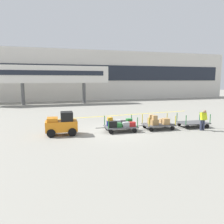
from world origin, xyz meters
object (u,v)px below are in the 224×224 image
Objects in this scene: baggage_cart_tail at (193,123)px; safety_cone_near at (49,123)px; baggage_cart_lead at (120,125)px; baggage_cart_middle at (158,123)px; baggage_handler at (203,119)px; baggage_tug at (62,124)px.

safety_cone_near is (-10.99, 3.28, -0.07)m from baggage_cart_tail.
baggage_cart_middle is at bearing -2.25° from baggage_cart_lead.
baggage_handler is 11.85m from safety_cone_near.
baggage_cart_middle reaches higher than baggage_cart_lead.
baggage_cart_middle is 5.50× the size of safety_cone_near.
baggage_cart_lead is at bearing 178.11° from baggage_cart_tail.
baggage_cart_tail is (6.01, -0.20, -0.16)m from baggage_cart_lead.
baggage_tug is 0.71× the size of baggage_cart_middle.
baggage_tug is 7.13m from baggage_cart_middle.
baggage_cart_middle is at bearing -21.91° from safety_cone_near.
baggage_cart_lead is 2.99m from baggage_cart_middle.
baggage_cart_lead is 6.15m from baggage_handler.
safety_cone_near is at bearing 163.36° from baggage_cart_tail.
baggage_cart_lead is 6.02m from baggage_cart_tail.
baggage_handler is (2.99, -1.30, 0.34)m from baggage_cart_middle.
baggage_handler is at bearing -22.37° from safety_cone_near.
baggage_cart_lead is at bearing -1.98° from baggage_tug.
baggage_handler is (5.97, -1.42, 0.36)m from baggage_cart_lead.
baggage_cart_lead is 1.00× the size of baggage_cart_tail.
baggage_cart_lead is at bearing 177.75° from baggage_cart_middle.
baggage_cart_middle is (2.99, -0.12, 0.02)m from baggage_cart_lead.
baggage_cart_middle is at bearing 178.46° from baggage_cart_tail.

